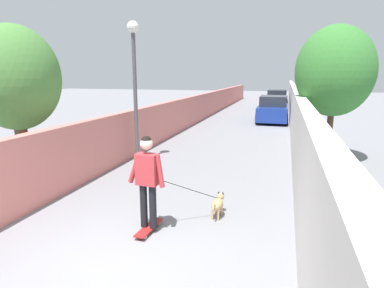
{
  "coord_description": "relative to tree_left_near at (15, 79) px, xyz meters",
  "views": [
    {
      "loc": [
        -3.71,
        -2.31,
        2.78
      ],
      "look_at": [
        4.31,
        -0.02,
        1.0
      ],
      "focal_mm": 30.51,
      "sensor_mm": 36.0,
      "label": 1
    }
  ],
  "objects": [
    {
      "name": "ground_plane",
      "position": [
        11.0,
        -4.17,
        -2.67
      ],
      "size": [
        80.0,
        80.0,
        0.0
      ],
      "primitive_type": "plane",
      "color": "gray"
    },
    {
      "name": "wall_left",
      "position": [
        9.0,
        -1.4,
        -1.88
      ],
      "size": [
        48.0,
        0.3,
        1.59
      ],
      "primitive_type": "cube",
      "color": "#CC726B",
      "rests_on": "ground"
    },
    {
      "name": "fence_right",
      "position": [
        9.0,
        -6.93,
        -1.62
      ],
      "size": [
        48.0,
        0.3,
        2.1
      ],
      "primitive_type": "cube",
      "color": "silver",
      "rests_on": "ground"
    },
    {
      "name": "tree_left_near",
      "position": [
        0.0,
        0.0,
        0.0
      ],
      "size": [
        2.17,
        2.17,
        3.99
      ],
      "color": "brown",
      "rests_on": "ground"
    },
    {
      "name": "tree_right_mid",
      "position": [
        4.5,
        -7.9,
        0.2
      ],
      "size": [
        2.39,
        2.39,
        4.29
      ],
      "color": "#473523",
      "rests_on": "ground"
    },
    {
      "name": "lamp_post",
      "position": [
        2.67,
        -1.95,
        0.31
      ],
      "size": [
        0.36,
        0.36,
        4.36
      ],
      "color": "#4C4C51",
      "rests_on": "ground"
    },
    {
      "name": "skateboard",
      "position": [
        -1.69,
        -4.23,
        -2.6
      ],
      "size": [
        0.81,
        0.25,
        0.08
      ],
      "color": "maroon",
      "rests_on": "ground"
    },
    {
      "name": "person_skateboarder",
      "position": [
        -1.69,
        -4.23,
        -1.61
      ],
      "size": [
        0.24,
        0.71,
        1.67
      ],
      "color": "black",
      "rests_on": "skateboard"
    },
    {
      "name": "dog",
      "position": [
        -0.73,
        -5.3,
        -2.4
      ],
      "size": [
        1.28,
        1.19,
        1.06
      ],
      "color": "tan",
      "rests_on": "ground"
    },
    {
      "name": "car_near",
      "position": [
        13.37,
        -5.78,
        -1.96
      ],
      "size": [
        3.88,
        1.8,
        1.54
      ],
      "color": "navy",
      "rests_on": "ground"
    },
    {
      "name": "car_far",
      "position": [
        21.53,
        -5.78,
        -1.96
      ],
      "size": [
        3.92,
        1.8,
        1.54
      ],
      "color": "black",
      "rests_on": "ground"
    }
  ]
}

